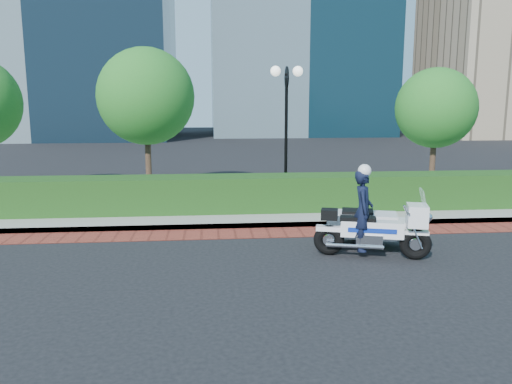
{
  "coord_description": "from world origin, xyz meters",
  "views": [
    {
      "loc": [
        -1.44,
        -10.56,
        3.18
      ],
      "look_at": [
        -0.28,
        1.78,
        1.0
      ],
      "focal_mm": 35.0,
      "sensor_mm": 36.0,
      "label": 1
    }
  ],
  "objects": [
    {
      "name": "brick_strip",
      "position": [
        0.0,
        1.5,
        0.01
      ],
      "size": [
        60.0,
        1.0,
        0.01
      ],
      "primitive_type": "cube",
      "color": "maroon",
      "rests_on": "ground"
    },
    {
      "name": "sidewalk",
      "position": [
        0.0,
        6.0,
        0.07
      ],
      "size": [
        60.0,
        8.0,
        0.15
      ],
      "primitive_type": "cube",
      "color": "gray",
      "rests_on": "ground"
    },
    {
      "name": "hedge_main",
      "position": [
        0.0,
        3.6,
        0.65
      ],
      "size": [
        18.0,
        1.2,
        1.0
      ],
      "primitive_type": "cube",
      "color": "#1A3411",
      "rests_on": "sidewalk"
    },
    {
      "name": "ground",
      "position": [
        0.0,
        0.0,
        0.0
      ],
      "size": [
        120.0,
        120.0,
        0.0
      ],
      "primitive_type": "plane",
      "color": "black",
      "rests_on": "ground"
    },
    {
      "name": "lamppost",
      "position": [
        1.0,
        5.2,
        2.96
      ],
      "size": [
        1.02,
        0.7,
        4.21
      ],
      "color": "black",
      "rests_on": "sidewalk"
    },
    {
      "name": "tree_b",
      "position": [
        -3.5,
        6.5,
        3.43
      ],
      "size": [
        3.2,
        3.2,
        4.89
      ],
      "color": "#332319",
      "rests_on": "sidewalk"
    },
    {
      "name": "police_motorcycle",
      "position": [
        1.93,
        -0.33,
        0.68
      ],
      "size": [
        2.39,
        2.06,
        1.97
      ],
      "rotation": [
        0.0,
        0.0,
        -0.28
      ],
      "color": "black",
      "rests_on": "ground"
    },
    {
      "name": "tree_c",
      "position": [
        6.5,
        6.5,
        3.05
      ],
      "size": [
        2.8,
        2.8,
        4.3
      ],
      "color": "#332319",
      "rests_on": "sidewalk"
    }
  ]
}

